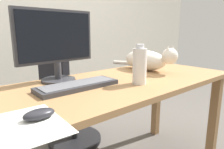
# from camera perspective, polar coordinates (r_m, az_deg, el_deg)

# --- Properties ---
(back_wall) EXTENTS (6.00, 0.04, 2.60)m
(back_wall) POSITION_cam_1_polar(r_m,az_deg,el_deg) (2.59, -21.88, 17.70)
(back_wall) COLOR beige
(back_wall) RESTS_ON ground_plane
(desk) EXTENTS (1.52, 0.67, 0.72)m
(desk) POSITION_cam_1_polar(r_m,az_deg,el_deg) (1.30, 3.28, -5.85)
(desk) COLOR #9E7247
(desk) RESTS_ON ground_plane
(office_chair) EXTENTS (0.48, 0.48, 0.93)m
(office_chair) POSITION_cam_1_polar(r_m,az_deg,el_deg) (1.85, -11.98, -7.32)
(office_chair) COLOR black
(office_chair) RESTS_ON ground_plane
(monitor) EXTENTS (0.48, 0.20, 0.41)m
(monitor) POSITION_cam_1_polar(r_m,az_deg,el_deg) (1.23, -15.20, 8.43)
(monitor) COLOR #333338
(monitor) RESTS_ON desk
(keyboard) EXTENTS (0.44, 0.15, 0.03)m
(keyboard) POSITION_cam_1_polar(r_m,az_deg,el_deg) (1.10, -9.49, -3.03)
(keyboard) COLOR #333338
(keyboard) RESTS_ON desk
(cat) EXTENTS (0.20, 0.61, 0.20)m
(cat) POSITION_cam_1_polar(r_m,az_deg,el_deg) (1.57, 9.79, 4.10)
(cat) COLOR silver
(cat) RESTS_ON desk
(computer_mouse) EXTENTS (0.11, 0.06, 0.04)m
(computer_mouse) POSITION_cam_1_polar(r_m,az_deg,el_deg) (0.76, -19.63, -10.37)
(computer_mouse) COLOR #232328
(computer_mouse) RESTS_ON desk
(paper_sheet) EXTENTS (0.23, 0.31, 0.00)m
(paper_sheet) POSITION_cam_1_polar(r_m,az_deg,el_deg) (0.74, -22.21, -12.70)
(paper_sheet) COLOR white
(paper_sheet) RESTS_ON desk
(water_bottle) EXTENTS (0.08, 0.08, 0.22)m
(water_bottle) POSITION_cam_1_polar(r_m,az_deg,el_deg) (1.16, 7.58, 2.43)
(water_bottle) COLOR silver
(water_bottle) RESTS_ON desk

